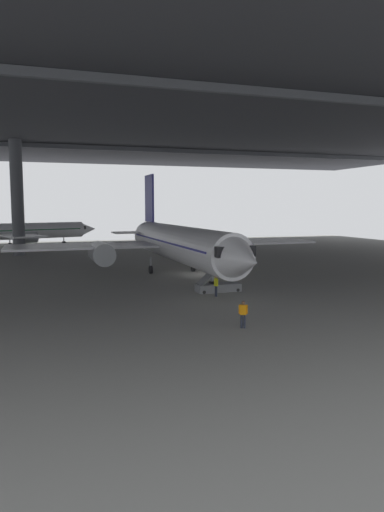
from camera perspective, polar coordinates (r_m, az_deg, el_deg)
ground_plane at (r=49.86m, az=1.14°, el=-2.30°), size 110.00×110.00×0.00m
hangar_structure at (r=63.37m, az=-3.09°, el=15.68°), size 121.00×99.00×18.46m
airplane_main at (r=48.87m, az=-1.79°, el=1.60°), size 35.24×36.64×11.49m
boarding_stairs at (r=39.87m, az=3.36°, el=-3.38°), size 4.23×1.59×4.66m
crew_worker_near_nose at (r=28.02m, az=6.39°, el=-7.04°), size 0.49×0.37×1.68m
crew_worker_by_stairs at (r=37.56m, az=3.02°, el=-3.56°), size 0.24×0.55×1.75m
airplane_distant at (r=86.56m, az=-20.46°, el=2.91°), size 27.10×26.96×9.15m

